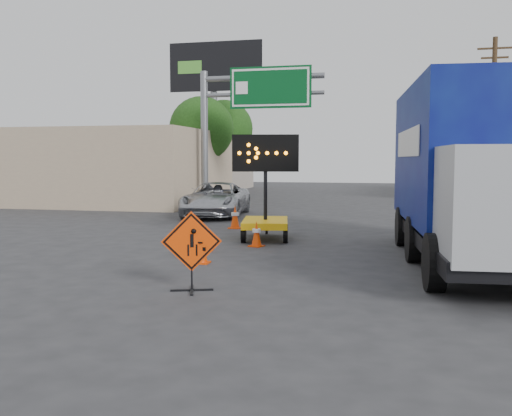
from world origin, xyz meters
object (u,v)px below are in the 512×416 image
(construction_sign, at_px, (192,249))
(arrow_board, at_px, (265,216))
(pickup_truck, at_px, (216,199))
(box_truck, at_px, (472,183))

(construction_sign, bearing_deg, arrow_board, 72.10)
(construction_sign, distance_m, arrow_board, 7.04)
(construction_sign, distance_m, pickup_truck, 14.00)
(box_truck, bearing_deg, pickup_truck, 129.51)
(arrow_board, distance_m, pickup_truck, 7.38)
(pickup_truck, bearing_deg, box_truck, -52.29)
(arrow_board, bearing_deg, pickup_truck, 108.69)
(pickup_truck, relative_size, box_truck, 0.58)
(construction_sign, bearing_deg, pickup_truck, 86.38)
(box_truck, bearing_deg, construction_sign, -147.37)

